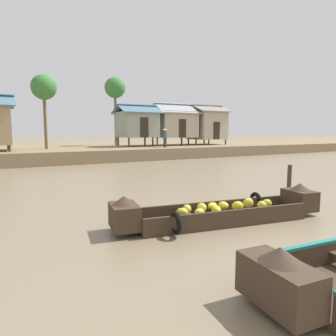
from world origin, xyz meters
TOP-DOWN VIEW (x-y plane):
  - ground_plane at (0.00, 10.00)m, footprint 300.00×300.00m
  - riverbank_strip at (0.00, 29.78)m, footprint 160.00×20.00m
  - banana_boat at (-0.70, 4.19)m, footprint 5.78×1.84m
  - stilt_house_mid_left at (5.94, 24.76)m, footprint 3.93×3.62m
  - stilt_house_mid_right at (10.19, 25.13)m, footprint 4.62×3.65m
  - stilt_house_right at (14.15, 24.93)m, footprint 3.89×3.84m
  - palm_tree_near at (-2.21, 24.28)m, footprint 1.96×1.96m
  - palm_tree_far at (4.85, 27.66)m, footprint 2.05×2.05m
  - vendor_person at (7.28, 21.79)m, footprint 0.44×0.44m
  - mooring_post at (2.78, 4.92)m, footprint 0.14×0.14m

SIDE VIEW (x-z plane):
  - ground_plane at x=0.00m, z-range 0.00..0.00m
  - banana_boat at x=-0.70m, z-range -0.14..0.74m
  - riverbank_strip at x=0.00m, z-range 0.00..0.94m
  - mooring_post at x=2.78m, z-range 0.00..1.25m
  - vendor_person at x=7.28m, z-range 1.04..2.70m
  - stilt_house_mid_left at x=5.94m, z-range 1.09..4.99m
  - stilt_house_right at x=14.15m, z-range 0.96..5.17m
  - stilt_house_mid_right at x=10.19m, z-range 0.98..5.20m
  - palm_tree_near at x=-2.21m, z-range 2.79..8.63m
  - palm_tree_far at x=4.85m, z-range 3.18..9.91m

